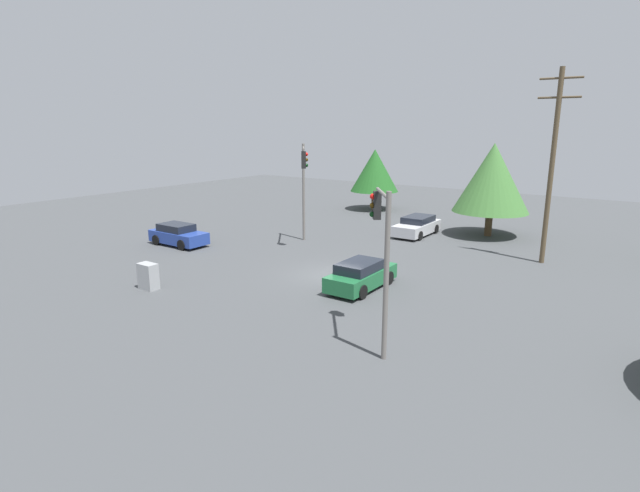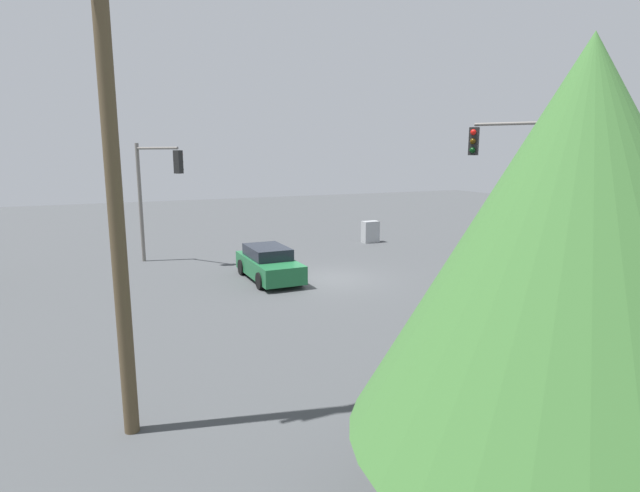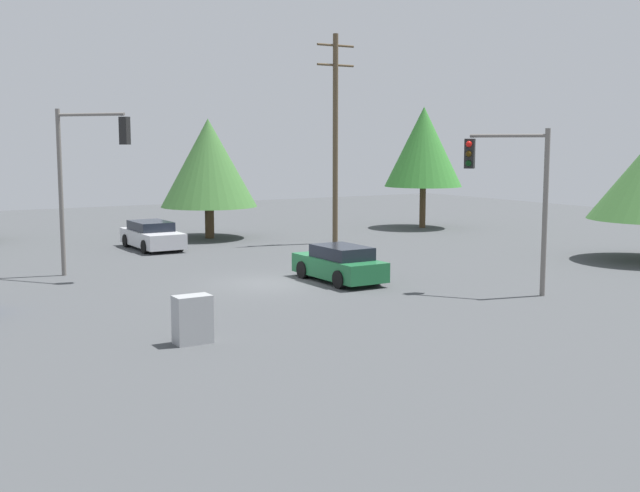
% 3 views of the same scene
% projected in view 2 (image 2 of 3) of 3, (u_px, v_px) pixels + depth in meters
% --- Properties ---
extents(ground_plane, '(80.00, 80.00, 0.00)m').
position_uv_depth(ground_plane, '(328.00, 279.00, 21.44)').
color(ground_plane, '#424447').
extents(sedan_green, '(1.87, 4.30, 1.40)m').
position_uv_depth(sedan_green, '(269.00, 264.00, 21.25)').
color(sedan_green, '#1E6638').
rests_on(sedan_green, ground_plane).
extents(sedan_blue, '(4.12, 1.89, 1.43)m').
position_uv_depth(sedan_blue, '(537.00, 242.00, 26.43)').
color(sedan_blue, '#233D93').
rests_on(sedan_blue, ground_plane).
extents(sedan_silver, '(2.01, 4.65, 1.38)m').
position_uv_depth(sedan_silver, '(588.00, 370.00, 10.82)').
color(sedan_silver, silver).
rests_on(sedan_silver, ground_plane).
extents(traffic_signal_main, '(2.22, 2.79, 6.64)m').
position_uv_depth(traffic_signal_main, '(524.00, 176.00, 18.42)').
color(traffic_signal_main, slate).
rests_on(traffic_signal_main, ground_plane).
extents(traffic_signal_cross, '(1.92, 2.45, 5.80)m').
position_uv_depth(traffic_signal_cross, '(156.00, 183.00, 23.74)').
color(traffic_signal_cross, slate).
rests_on(traffic_signal_cross, ground_plane).
extents(utility_pole_tall, '(2.20, 0.28, 10.90)m').
position_uv_depth(utility_pole_tall, '(110.00, 127.00, 8.63)').
color(utility_pole_tall, brown).
rests_on(utility_pole_tall, ground_plane).
extents(electrical_cabinet, '(0.98, 0.59, 1.29)m').
position_uv_depth(electrical_cabinet, '(370.00, 232.00, 30.12)').
color(electrical_cabinet, '#9EA0A3').
rests_on(electrical_cabinet, ground_plane).
extents(tree_right, '(5.34, 5.34, 6.64)m').
position_uv_depth(tree_right, '(575.00, 249.00, 5.92)').
color(tree_right, '#4C3823').
rests_on(tree_right, ground_plane).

